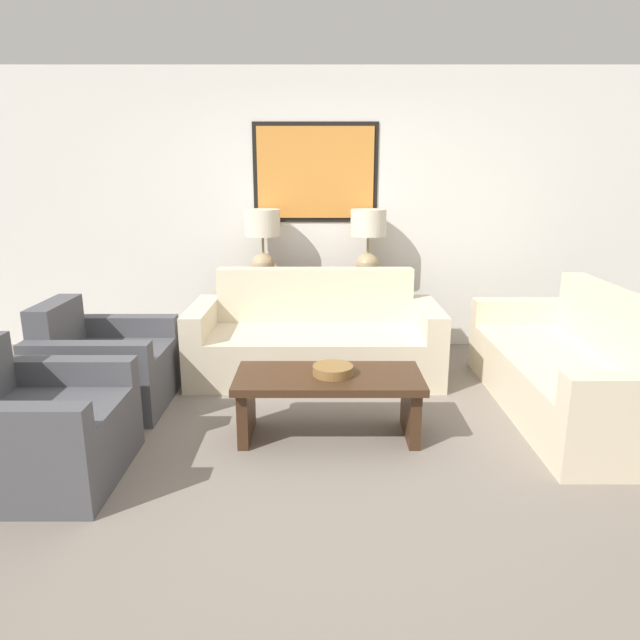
{
  "coord_description": "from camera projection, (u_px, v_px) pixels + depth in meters",
  "views": [
    {
      "loc": [
        0.04,
        -3.31,
        1.72
      ],
      "look_at": [
        0.03,
        0.76,
        0.65
      ],
      "focal_mm": 32.0,
      "sensor_mm": 36.0,
      "label": 1
    }
  ],
  "objects": [
    {
      "name": "table_lamp_left",
      "position": [
        265.0,
        235.0,
        5.32
      ],
      "size": [
        0.33,
        0.33,
        0.65
      ],
      "color": "tan",
      "rests_on": "console_table"
    },
    {
      "name": "coffee_table",
      "position": [
        330.0,
        391.0,
        3.73
      ],
      "size": [
        1.22,
        0.55,
        0.43
      ],
      "color": "#3D2616",
      "rests_on": "ground_plane"
    },
    {
      "name": "decorative_bowl",
      "position": [
        335.0,
        370.0,
        3.7
      ],
      "size": [
        0.26,
        0.26,
        0.06
      ],
      "color": "olive",
      "rests_on": "coffee_table"
    },
    {
      "name": "console_table",
      "position": [
        317.0,
        315.0,
        5.51
      ],
      "size": [
        1.41,
        0.39,
        0.73
      ],
      "color": "#332319",
      "rests_on": "ground_plane"
    },
    {
      "name": "armchair_near_back_wall",
      "position": [
        106.0,
        369.0,
        4.26
      ],
      "size": [
        0.88,
        0.87,
        0.79
      ],
      "color": "#4C4C51",
      "rests_on": "ground_plane"
    },
    {
      "name": "back_wall",
      "position": [
        317.0,
        212.0,
        5.54
      ],
      "size": [
        8.27,
        0.12,
        2.65
      ],
      "color": "silver",
      "rests_on": "ground_plane"
    },
    {
      "name": "couch_by_side",
      "position": [
        576.0,
        373.0,
        4.15
      ],
      "size": [
        0.89,
        2.1,
        0.88
      ],
      "color": "beige",
      "rests_on": "ground_plane"
    },
    {
      "name": "armchair_near_camera",
      "position": [
        37.0,
        431.0,
        3.23
      ],
      "size": [
        0.88,
        0.87,
        0.79
      ],
      "color": "#4C4C51",
      "rests_on": "ground_plane"
    },
    {
      "name": "ground_plane",
      "position": [
        315.0,
        449.0,
        3.63
      ],
      "size": [
        20.0,
        20.0,
        0.0
      ],
      "primitive_type": "plane",
      "color": "slate"
    },
    {
      "name": "couch_by_back_wall",
      "position": [
        317.0,
        342.0,
        4.91
      ],
      "size": [
        2.1,
        0.89,
        0.88
      ],
      "color": "beige",
      "rests_on": "ground_plane"
    },
    {
      "name": "table_lamp_right",
      "position": [
        370.0,
        235.0,
        5.32
      ],
      "size": [
        0.33,
        0.33,
        0.65
      ],
      "color": "tan",
      "rests_on": "console_table"
    }
  ]
}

